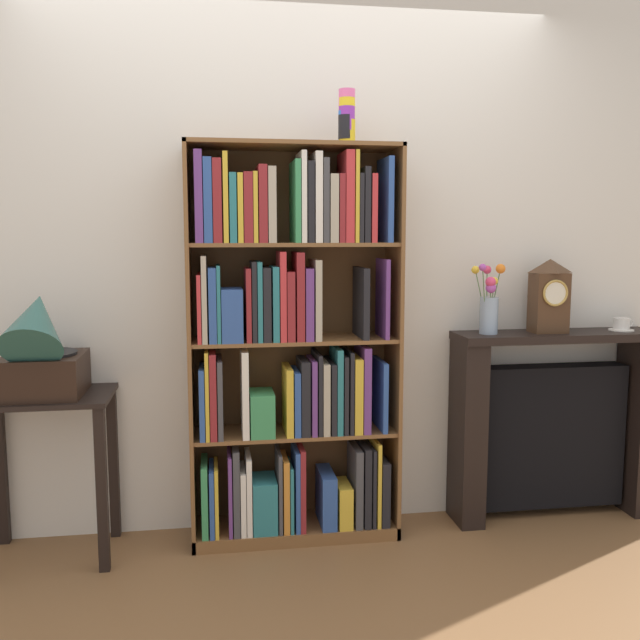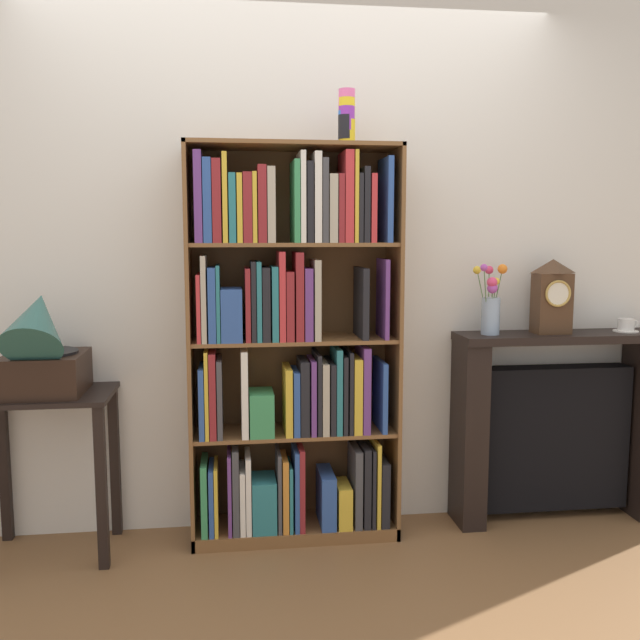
{
  "view_description": "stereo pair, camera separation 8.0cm",
  "coord_description": "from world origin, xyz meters",
  "px_view_note": "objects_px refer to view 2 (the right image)",
  "views": [
    {
      "loc": [
        -0.37,
        -3.05,
        1.44
      ],
      "look_at": [
        0.12,
        0.08,
        1.04
      ],
      "focal_mm": 38.53,
      "sensor_mm": 36.0,
      "label": 1
    },
    {
      "loc": [
        -0.29,
        -3.06,
        1.44
      ],
      "look_at": [
        0.12,
        0.08,
        1.04
      ],
      "focal_mm": 38.53,
      "sensor_mm": 36.0,
      "label": 2
    }
  ],
  "objects_px": {
    "fireplace_mantel": "(555,427)",
    "flower_vase": "(491,305)",
    "mantel_clock": "(552,296)",
    "bookshelf": "(291,354)",
    "cup_stack": "(347,116)",
    "gramophone": "(41,349)",
    "teacup_with_saucer": "(626,326)",
    "side_table_left": "(49,438)"
  },
  "relations": [
    {
      "from": "fireplace_mantel",
      "to": "flower_vase",
      "type": "relative_size",
      "value": 3.01
    },
    {
      "from": "mantel_clock",
      "to": "bookshelf",
      "type": "bearing_deg",
      "value": -178.79
    },
    {
      "from": "bookshelf",
      "to": "mantel_clock",
      "type": "relative_size",
      "value": 5.06
    },
    {
      "from": "cup_stack",
      "to": "gramophone",
      "type": "xyz_separation_m",
      "value": [
        -1.34,
        -0.06,
        -1.01
      ]
    },
    {
      "from": "flower_vase",
      "to": "bookshelf",
      "type": "bearing_deg",
      "value": -178.66
    },
    {
      "from": "fireplace_mantel",
      "to": "teacup_with_saucer",
      "type": "height_order",
      "value": "teacup_with_saucer"
    },
    {
      "from": "side_table_left",
      "to": "gramophone",
      "type": "distance_m",
      "value": 0.41
    },
    {
      "from": "gramophone",
      "to": "teacup_with_saucer",
      "type": "height_order",
      "value": "gramophone"
    },
    {
      "from": "side_table_left",
      "to": "gramophone",
      "type": "relative_size",
      "value": 1.41
    },
    {
      "from": "cup_stack",
      "to": "teacup_with_saucer",
      "type": "height_order",
      "value": "cup_stack"
    },
    {
      "from": "cup_stack",
      "to": "mantel_clock",
      "type": "bearing_deg",
      "value": 3.3
    },
    {
      "from": "bookshelf",
      "to": "mantel_clock",
      "type": "distance_m",
      "value": 1.31
    },
    {
      "from": "bookshelf",
      "to": "cup_stack",
      "type": "xyz_separation_m",
      "value": [
        0.25,
        -0.03,
        1.08
      ]
    },
    {
      "from": "side_table_left",
      "to": "teacup_with_saucer",
      "type": "height_order",
      "value": "teacup_with_saucer"
    },
    {
      "from": "bookshelf",
      "to": "side_table_left",
      "type": "xyz_separation_m",
      "value": [
        -1.09,
        -0.05,
        -0.35
      ]
    },
    {
      "from": "bookshelf",
      "to": "side_table_left",
      "type": "relative_size",
      "value": 2.48
    },
    {
      "from": "flower_vase",
      "to": "teacup_with_saucer",
      "type": "relative_size",
      "value": 2.68
    },
    {
      "from": "fireplace_mantel",
      "to": "cup_stack",
      "type": "bearing_deg",
      "value": -175.63
    },
    {
      "from": "bookshelf",
      "to": "flower_vase",
      "type": "relative_size",
      "value": 5.34
    },
    {
      "from": "side_table_left",
      "to": "cup_stack",
      "type": "bearing_deg",
      "value": 0.54
    },
    {
      "from": "fireplace_mantel",
      "to": "mantel_clock",
      "type": "bearing_deg",
      "value": -157.53
    },
    {
      "from": "fireplace_mantel",
      "to": "gramophone",
      "type": "bearing_deg",
      "value": -176.61
    },
    {
      "from": "bookshelf",
      "to": "gramophone",
      "type": "height_order",
      "value": "bookshelf"
    },
    {
      "from": "gramophone",
      "to": "flower_vase",
      "type": "bearing_deg",
      "value": 3.22
    },
    {
      "from": "fireplace_mantel",
      "to": "mantel_clock",
      "type": "distance_m",
      "value": 0.67
    },
    {
      "from": "cup_stack",
      "to": "fireplace_mantel",
      "type": "xyz_separation_m",
      "value": [
        1.09,
        0.08,
        -1.49
      ]
    },
    {
      "from": "side_table_left",
      "to": "fireplace_mantel",
      "type": "height_order",
      "value": "fireplace_mantel"
    },
    {
      "from": "side_table_left",
      "to": "teacup_with_saucer",
      "type": "xyz_separation_m",
      "value": [
        2.77,
        0.07,
        0.44
      ]
    },
    {
      "from": "flower_vase",
      "to": "teacup_with_saucer",
      "type": "distance_m",
      "value": 0.72
    },
    {
      "from": "bookshelf",
      "to": "mantel_clock",
      "type": "xyz_separation_m",
      "value": [
        1.29,
        0.03,
        0.25
      ]
    },
    {
      "from": "cup_stack",
      "to": "fireplace_mantel",
      "type": "bearing_deg",
      "value": 4.37
    },
    {
      "from": "side_table_left",
      "to": "mantel_clock",
      "type": "relative_size",
      "value": 2.04
    },
    {
      "from": "side_table_left",
      "to": "fireplace_mantel",
      "type": "bearing_deg",
      "value": 2.26
    },
    {
      "from": "teacup_with_saucer",
      "to": "flower_vase",
      "type": "bearing_deg",
      "value": -179.46
    },
    {
      "from": "mantel_clock",
      "to": "teacup_with_saucer",
      "type": "xyz_separation_m",
      "value": [
        0.4,
        0.0,
        -0.15
      ]
    },
    {
      "from": "gramophone",
      "to": "fireplace_mantel",
      "type": "xyz_separation_m",
      "value": [
        2.43,
        0.14,
        -0.48
      ]
    },
    {
      "from": "teacup_with_saucer",
      "to": "cup_stack",
      "type": "bearing_deg",
      "value": -177.52
    },
    {
      "from": "mantel_clock",
      "to": "fireplace_mantel",
      "type": "bearing_deg",
      "value": 22.47
    },
    {
      "from": "cup_stack",
      "to": "flower_vase",
      "type": "bearing_deg",
      "value": 4.38
    },
    {
      "from": "gramophone",
      "to": "mantel_clock",
      "type": "relative_size",
      "value": 1.45
    },
    {
      "from": "fireplace_mantel",
      "to": "bookshelf",
      "type": "bearing_deg",
      "value": -177.83
    },
    {
      "from": "flower_vase",
      "to": "mantel_clock",
      "type": "bearing_deg",
      "value": 0.79
    }
  ]
}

